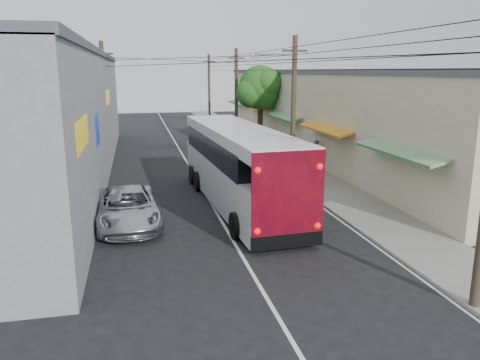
{
  "coord_description": "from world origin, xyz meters",
  "views": [
    {
      "loc": [
        -3.31,
        -11.66,
        6.16
      ],
      "look_at": [
        0.94,
        7.41,
        1.58
      ],
      "focal_mm": 35.0,
      "sensor_mm": 36.0,
      "label": 1
    }
  ],
  "objects_px": {
    "parked_car_mid": "(241,150)",
    "parked_car_far": "(223,137)",
    "coach_bus": "(237,165)",
    "pedestrian_far": "(315,155)",
    "parked_suv": "(268,168)",
    "pedestrian_near": "(320,171)",
    "jeepney": "(128,208)"
  },
  "relations": [
    {
      "from": "parked_car_mid",
      "to": "pedestrian_near",
      "type": "height_order",
      "value": "pedestrian_near"
    },
    {
      "from": "jeepney",
      "to": "pedestrian_near",
      "type": "relative_size",
      "value": 3.61
    },
    {
      "from": "parked_car_far",
      "to": "pedestrian_near",
      "type": "bearing_deg",
      "value": -84.03
    },
    {
      "from": "parked_car_mid",
      "to": "pedestrian_near",
      "type": "bearing_deg",
      "value": -79.28
    },
    {
      "from": "parked_suv",
      "to": "parked_car_mid",
      "type": "xyz_separation_m",
      "value": [
        0.0,
        7.0,
        -0.1
      ]
    },
    {
      "from": "parked_car_mid",
      "to": "parked_car_far",
      "type": "relative_size",
      "value": 1.07
    },
    {
      "from": "parked_suv",
      "to": "parked_car_far",
      "type": "bearing_deg",
      "value": 97.21
    },
    {
      "from": "jeepney",
      "to": "parked_car_far",
      "type": "xyz_separation_m",
      "value": [
        7.6,
        19.89,
        -0.08
      ]
    },
    {
      "from": "jeepney",
      "to": "parked_car_far",
      "type": "relative_size",
      "value": 1.34
    },
    {
      "from": "parked_suv",
      "to": "pedestrian_far",
      "type": "bearing_deg",
      "value": 41.11
    },
    {
      "from": "parked_suv",
      "to": "pedestrian_near",
      "type": "height_order",
      "value": "parked_suv"
    },
    {
      "from": "coach_bus",
      "to": "parked_car_far",
      "type": "relative_size",
      "value": 3.22
    },
    {
      "from": "jeepney",
      "to": "parked_car_far",
      "type": "distance_m",
      "value": 21.29
    },
    {
      "from": "jeepney",
      "to": "parked_car_mid",
      "type": "height_order",
      "value": "jeepney"
    },
    {
      "from": "parked_car_mid",
      "to": "coach_bus",
      "type": "bearing_deg",
      "value": -109.31
    },
    {
      "from": "parked_car_far",
      "to": "pedestrian_far",
      "type": "height_order",
      "value": "pedestrian_far"
    },
    {
      "from": "parked_suv",
      "to": "pedestrian_near",
      "type": "xyz_separation_m",
      "value": [
        2.52,
        -1.47,
        0.03
      ]
    },
    {
      "from": "jeepney",
      "to": "parked_suv",
      "type": "relative_size",
      "value": 0.93
    },
    {
      "from": "coach_bus",
      "to": "parked_car_mid",
      "type": "distance_m",
      "value": 11.26
    },
    {
      "from": "parked_suv",
      "to": "parked_car_mid",
      "type": "relative_size",
      "value": 1.34
    },
    {
      "from": "parked_suv",
      "to": "parked_car_mid",
      "type": "height_order",
      "value": "parked_suv"
    },
    {
      "from": "parked_car_mid",
      "to": "parked_suv",
      "type": "bearing_deg",
      "value": -95.86
    },
    {
      "from": "pedestrian_near",
      "to": "jeepney",
      "type": "bearing_deg",
      "value": 43.38
    },
    {
      "from": "pedestrian_far",
      "to": "parked_car_far",
      "type": "bearing_deg",
      "value": -73.91
    },
    {
      "from": "parked_car_mid",
      "to": "pedestrian_far",
      "type": "xyz_separation_m",
      "value": [
        3.8,
        -4.45,
        0.3
      ]
    },
    {
      "from": "coach_bus",
      "to": "parked_car_far",
      "type": "xyz_separation_m",
      "value": [
        2.61,
        17.89,
        -1.23
      ]
    },
    {
      "from": "parked_car_far",
      "to": "coach_bus",
      "type": "bearing_deg",
      "value": -101.57
    },
    {
      "from": "coach_bus",
      "to": "pedestrian_near",
      "type": "xyz_separation_m",
      "value": [
        5.13,
        2.42,
        -1.03
      ]
    },
    {
      "from": "parked_car_far",
      "to": "pedestrian_far",
      "type": "relative_size",
      "value": 2.2
    },
    {
      "from": "jeepney",
      "to": "pedestrian_near",
      "type": "height_order",
      "value": "pedestrian_near"
    },
    {
      "from": "coach_bus",
      "to": "parked_suv",
      "type": "height_order",
      "value": "coach_bus"
    },
    {
      "from": "coach_bus",
      "to": "parked_car_mid",
      "type": "xyz_separation_m",
      "value": [
        2.61,
        10.89,
        -1.16
      ]
    }
  ]
}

